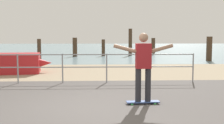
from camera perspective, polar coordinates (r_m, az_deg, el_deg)
ground_plane at (r=5.32m, az=-6.08°, el=-12.73°), size 24.00×10.00×0.04m
beach_strip at (r=13.16m, az=-3.93°, el=-1.93°), size 24.00×6.00×0.04m
sea_surface at (r=41.09m, az=-2.98°, el=2.95°), size 72.00×50.00×0.04m
railing_fence at (r=9.92m, az=-14.69°, el=-0.39°), size 10.92×0.05×1.05m
skateboard at (r=6.77m, az=6.43°, el=-8.22°), size 0.81×0.25×0.08m
skateboarder at (r=6.61m, az=6.52°, el=-0.19°), size 1.45×0.22×1.65m
groyne_post_0 at (r=20.72m, az=-14.87°, el=2.60°), size 0.28×0.28×1.49m
groyne_post_1 at (r=22.94m, az=-7.71°, el=3.06°), size 0.37×0.37×1.57m
groyne_post_2 at (r=23.35m, az=-1.81°, el=2.96°), size 0.29×0.29×1.43m
groyne_post_3 at (r=24.02m, az=3.82°, el=4.12°), size 0.31×0.31×2.35m
groyne_post_4 at (r=26.10m, az=8.55°, el=3.26°), size 0.35×0.35×1.53m
groyne_post_5 at (r=19.64m, az=19.52°, el=2.58°), size 0.38×0.38×1.66m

